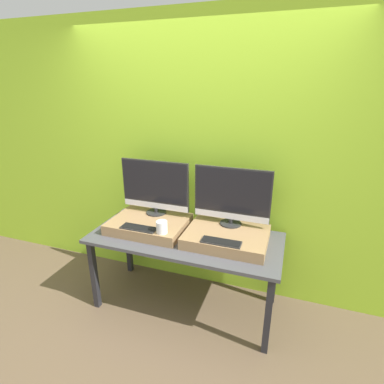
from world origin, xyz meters
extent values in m
plane|color=brown|center=(0.00, 0.00, 0.00)|extent=(12.00, 12.00, 0.00)
cube|color=#9ED12D|center=(0.00, 0.80, 1.30)|extent=(8.00, 0.04, 2.60)
cube|color=#47474C|center=(0.00, 0.37, 0.71)|extent=(1.68, 0.73, 0.03)
cube|color=#232328|center=(-0.78, 0.06, 0.35)|extent=(0.05, 0.05, 0.70)
cube|color=#232328|center=(0.78, 0.06, 0.35)|extent=(0.05, 0.05, 0.70)
cube|color=#232328|center=(-0.78, 0.67, 0.35)|extent=(0.05, 0.05, 0.70)
cube|color=#232328|center=(0.78, 0.67, 0.35)|extent=(0.05, 0.05, 0.70)
cube|color=#99754C|center=(-0.36, 0.40, 0.78)|extent=(0.68, 0.52, 0.10)
cylinder|color=#282828|center=(-0.36, 0.55, 0.83)|extent=(0.19, 0.19, 0.01)
cylinder|color=#282828|center=(-0.36, 0.55, 0.85)|extent=(0.04, 0.04, 0.04)
cube|color=#282828|center=(-0.36, 0.55, 1.11)|extent=(0.66, 0.02, 0.47)
cube|color=black|center=(-0.36, 0.54, 1.14)|extent=(0.64, 0.00, 0.38)
cube|color=silver|center=(-0.36, 0.54, 0.90)|extent=(0.65, 0.00, 0.06)
cube|color=#2D2D2D|center=(-0.36, 0.20, 0.83)|extent=(0.32, 0.11, 0.01)
cube|color=black|center=(-0.36, 0.20, 0.84)|extent=(0.30, 0.10, 0.00)
cylinder|color=white|center=(-0.14, 0.20, 0.87)|extent=(0.09, 0.09, 0.10)
cube|color=#99754C|center=(0.36, 0.40, 0.78)|extent=(0.68, 0.52, 0.10)
cylinder|color=#282828|center=(0.36, 0.55, 0.83)|extent=(0.19, 0.19, 0.01)
cylinder|color=#282828|center=(0.36, 0.55, 0.85)|extent=(0.04, 0.04, 0.04)
cube|color=#282828|center=(0.36, 0.55, 1.11)|extent=(0.66, 0.02, 0.47)
cube|color=black|center=(0.36, 0.54, 1.14)|extent=(0.64, 0.00, 0.38)
cube|color=silver|center=(0.36, 0.54, 0.90)|extent=(0.65, 0.00, 0.06)
cube|color=#2D2D2D|center=(0.36, 0.20, 0.83)|extent=(0.32, 0.11, 0.01)
cube|color=black|center=(0.36, 0.20, 0.84)|extent=(0.30, 0.10, 0.00)
camera|label=1|loc=(0.83, -1.82, 2.01)|focal=28.00mm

